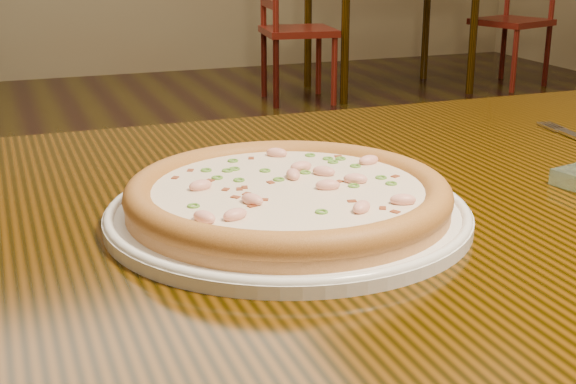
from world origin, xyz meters
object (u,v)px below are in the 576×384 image
object	(u,v)px
plate	(288,213)
chair_c	(290,30)
hero_table	(372,276)
pizza	(288,195)
chair_d	(517,20)

from	to	relation	value
plate	chair_c	bearing A→B (deg)	69.33
hero_table	chair_c	xyz separation A→B (m)	(1.36, 3.88, -0.21)
pizza	chair_d	world-z (taller)	chair_d
chair_d	pizza	bearing A→B (deg)	-128.51
plate	chair_c	distance (m)	4.22
hero_table	plate	world-z (taller)	plate
hero_table	chair_d	xyz separation A→B (m)	(3.00, 3.88, -0.21)
hero_table	pizza	size ratio (longest dim) A/B	3.78
pizza	chair_d	size ratio (longest dim) A/B	0.33
plate	chair_c	xyz separation A→B (m)	(1.48, 3.93, -0.32)
plate	pizza	size ratio (longest dim) A/B	1.12
chair_c	chair_d	world-z (taller)	same
hero_table	chair_c	world-z (taller)	chair_c
chair_c	pizza	bearing A→B (deg)	-110.66
plate	chair_d	bearing A→B (deg)	51.49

